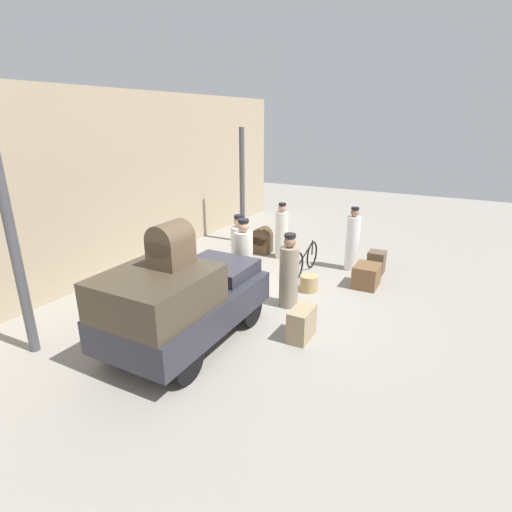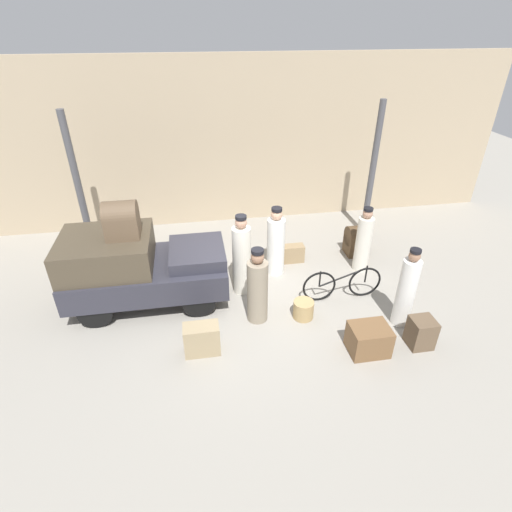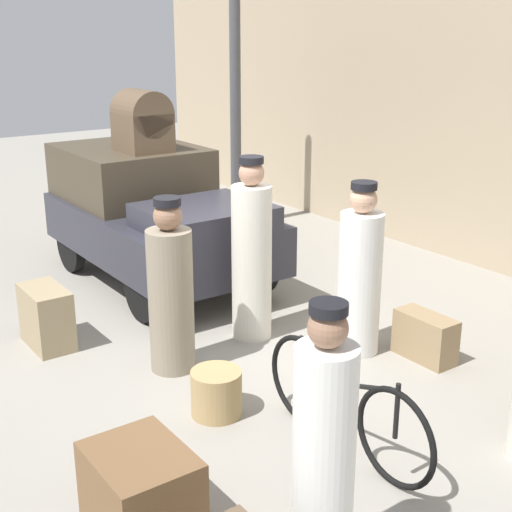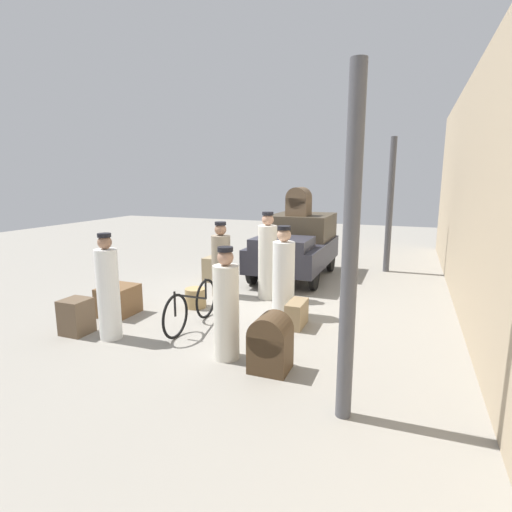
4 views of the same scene
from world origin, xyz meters
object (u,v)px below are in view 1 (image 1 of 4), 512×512
at_px(truck, 181,301).
at_px(trunk_on_truck_roof, 171,245).
at_px(wicker_basket, 309,283).
at_px(bicycle, 305,260).
at_px(trunk_large_brown, 366,276).
at_px(suitcase_black_upright, 302,324).
at_px(porter_lifting_near_truck, 240,252).
at_px(trunk_wicker_pale, 236,263).
at_px(porter_standing_middle, 244,264).
at_px(suitcase_tan_flat, 376,262).
at_px(trunk_barrel_dark, 262,240).
at_px(porter_carrying_trunk, 289,274).
at_px(porter_with_bicycle, 352,241).
at_px(conductor_in_dark_uniform, 282,233).

height_order(truck, trunk_on_truck_roof, trunk_on_truck_roof).
bearing_deg(wicker_basket, bicycle, 26.45).
relative_size(truck, trunk_large_brown, 4.62).
bearing_deg(suitcase_black_upright, trunk_on_truck_roof, 126.50).
height_order(truck, trunk_large_brown, truck).
relative_size(porter_lifting_near_truck, trunk_wicker_pale, 2.77).
relative_size(porter_standing_middle, suitcase_black_upright, 2.88).
bearing_deg(porter_lifting_near_truck, porter_standing_middle, -144.55).
distance_m(truck, trunk_large_brown, 4.73).
height_order(bicycle, trunk_large_brown, bicycle).
xyz_separation_m(porter_standing_middle, trunk_wicker_pale, (1.37, 1.02, -0.62)).
xyz_separation_m(truck, trunk_on_truck_roof, (-0.16, 0.00, 1.06)).
height_order(trunk_large_brown, suitcase_tan_flat, suitcase_tan_flat).
distance_m(wicker_basket, trunk_on_truck_roof, 3.96).
bearing_deg(trunk_barrel_dark, bicycle, -119.51).
distance_m(trunk_wicker_pale, suitcase_tan_flat, 3.64).
bearing_deg(suitcase_tan_flat, trunk_barrel_dark, 88.85).
height_order(truck, porter_carrying_trunk, porter_carrying_trunk).
xyz_separation_m(porter_carrying_trunk, trunk_large_brown, (1.82, -1.23, -0.46)).
distance_m(truck, suitcase_tan_flat, 5.63).
xyz_separation_m(wicker_basket, porter_carrying_trunk, (-0.92, 0.11, 0.54)).
relative_size(trunk_large_brown, trunk_wicker_pale, 1.16).
relative_size(porter_carrying_trunk, trunk_barrel_dark, 2.08).
relative_size(wicker_basket, porter_lifting_near_truck, 0.25).
height_order(bicycle, suitcase_tan_flat, bicycle).
xyz_separation_m(porter_with_bicycle, conductor_in_dark_uniform, (-0.01, 2.02, -0.05)).
height_order(porter_with_bicycle, porter_standing_middle, porter_standing_middle).
distance_m(bicycle, suitcase_black_upright, 3.23).
height_order(suitcase_black_upright, trunk_large_brown, suitcase_black_upright).
relative_size(conductor_in_dark_uniform, trunk_on_truck_roof, 2.20).
distance_m(porter_carrying_trunk, trunk_wicker_pale, 2.40).
bearing_deg(bicycle, conductor_in_dark_uniform, 50.85).
bearing_deg(conductor_in_dark_uniform, truck, -175.47).
height_order(porter_with_bicycle, suitcase_black_upright, porter_with_bicycle).
bearing_deg(trunk_on_truck_roof, suitcase_black_upright, -53.50).
relative_size(truck, trunk_on_truck_roof, 4.46).
relative_size(suitcase_tan_flat, trunk_on_truck_roof, 0.80).
distance_m(suitcase_tan_flat, trunk_barrel_dark, 3.37).
bearing_deg(truck, porter_carrying_trunk, -24.06).
bearing_deg(trunk_on_truck_roof, porter_lifting_near_truck, 10.58).
relative_size(porter_with_bicycle, trunk_on_truck_roof, 2.32).
height_order(porter_with_bicycle, trunk_on_truck_roof, trunk_on_truck_roof).
relative_size(trunk_wicker_pale, trunk_on_truck_roof, 0.83).
distance_m(porter_with_bicycle, suitcase_black_upright, 3.94).
distance_m(porter_carrying_trunk, trunk_large_brown, 2.24).
distance_m(porter_lifting_near_truck, trunk_on_truck_roof, 3.42).
xyz_separation_m(bicycle, porter_carrying_trunk, (-1.89, -0.37, 0.36)).
height_order(wicker_basket, conductor_in_dark_uniform, conductor_in_dark_uniform).
bearing_deg(wicker_basket, porter_lifting_near_truck, 96.96).
height_order(bicycle, trunk_on_truck_roof, trunk_on_truck_roof).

